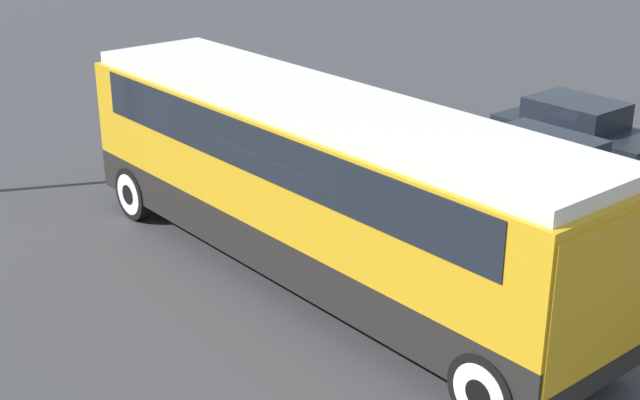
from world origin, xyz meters
The scene contains 4 objects.
ground_plane centered at (0.00, 0.00, 0.00)m, with size 120.00×120.00×0.00m, color #38383A.
tour_bus centered at (0.10, 0.00, 1.94)m, with size 10.94×2.54×3.22m.
parked_car_near centered at (-1.00, 8.83, 0.69)m, with size 4.05×1.80×1.40m.
parked_car_mid centered at (0.02, 6.22, 0.65)m, with size 4.38×1.86×1.30m.
Camera 1 is at (10.61, -8.87, 6.92)m, focal length 50.00 mm.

